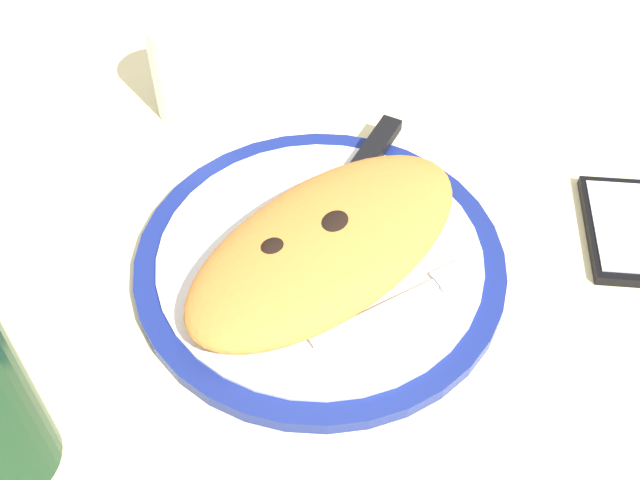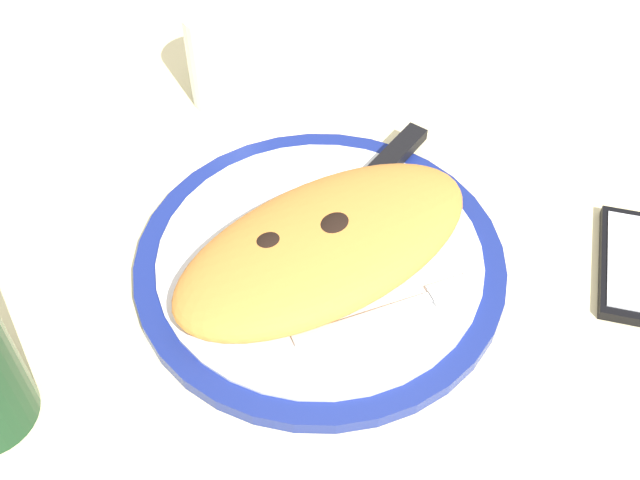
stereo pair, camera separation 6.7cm
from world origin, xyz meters
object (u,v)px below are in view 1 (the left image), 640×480
object	(u,v)px
fork	(413,295)
smartphone	(624,230)
plate	(320,261)
calzone	(324,247)
water_glass	(186,73)
knife	(360,170)

from	to	relation	value
fork	smartphone	bearing A→B (deg)	-12.90
plate	calzone	bearing A→B (deg)	-107.87
plate	water_glass	world-z (taller)	water_glass
fork	water_glass	distance (cm)	33.61
knife	water_glass	bearing A→B (deg)	111.02
calzone	fork	distance (cm)	8.39
plate	water_glass	xyz separation A→B (cm)	(1.46, 25.37, 3.88)
calzone	smartphone	xyz separation A→B (cm)	(25.00, -11.92, -3.33)
plate	knife	distance (cm)	10.80
plate	water_glass	bearing A→B (deg)	86.71
water_glass	fork	bearing A→B (deg)	-86.23
plate	calzone	distance (cm)	3.26
calzone	water_glass	bearing A→B (deg)	86.17
plate	smartphone	distance (cm)	27.85
smartphone	fork	bearing A→B (deg)	167.10
calzone	smartphone	world-z (taller)	calzone
knife	water_glass	size ratio (longest dim) A/B	1.95
plate	calzone	xyz separation A→B (cm)	(-0.31, -0.95, 3.11)
calzone	knife	distance (cm)	11.66
smartphone	water_glass	world-z (taller)	water_glass
plate	smartphone	bearing A→B (deg)	-27.53
calzone	water_glass	distance (cm)	26.39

